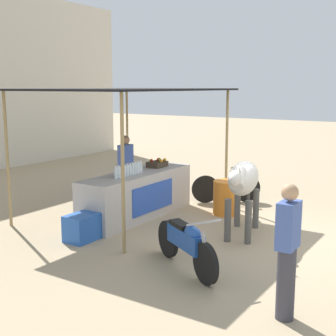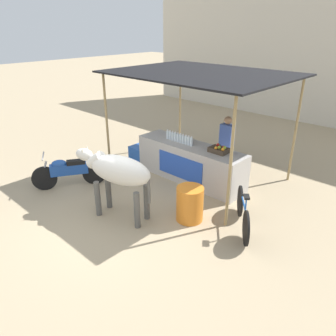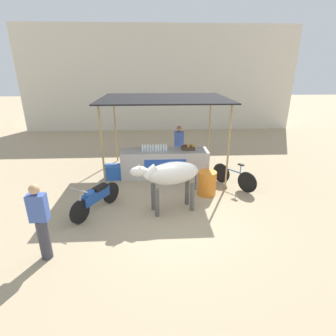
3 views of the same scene
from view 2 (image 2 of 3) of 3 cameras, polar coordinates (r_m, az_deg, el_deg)
name	(u,v)px [view 2 (image 2 of 3)]	position (r m, az deg, el deg)	size (l,w,h in m)	color
ground_plane	(125,211)	(7.27, -7.42, -7.50)	(60.00, 60.00, 0.00)	tan
building_wall_far	(319,46)	(14.49, 24.79, 18.67)	(16.00, 0.50, 5.87)	beige
stall_counter	(190,162)	(8.43, 3.89, 0.97)	(3.00, 0.82, 0.96)	#B2ADA8
stall_awning	(201,77)	(8.09, 5.73, 15.49)	(4.20, 3.20, 2.70)	black
water_bottle_row	(179,138)	(8.40, 1.95, 5.26)	(0.88, 0.07, 0.25)	silver
fruit_crate	(219,150)	(7.82, 8.89, 3.19)	(0.44, 0.32, 0.18)	#3F3326
vendor_behind_counter	(226,147)	(8.56, 10.08, 3.67)	(0.34, 0.22, 1.65)	#383842
cooler_box	(141,155)	(9.60, -4.76, 2.34)	(0.60, 0.44, 0.48)	blue
water_barrel	(190,204)	(6.77, 3.82, -6.24)	(0.56, 0.56, 0.74)	orange
cow	(118,172)	(6.65, -8.78, -0.63)	(1.85, 0.86, 1.44)	silver
motorcycle_parked	(68,171)	(8.43, -16.94, -0.47)	(1.02, 1.59, 0.90)	black
bicycle_leaning	(243,213)	(6.66, 12.92, -7.65)	(1.05, 1.33, 0.85)	black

